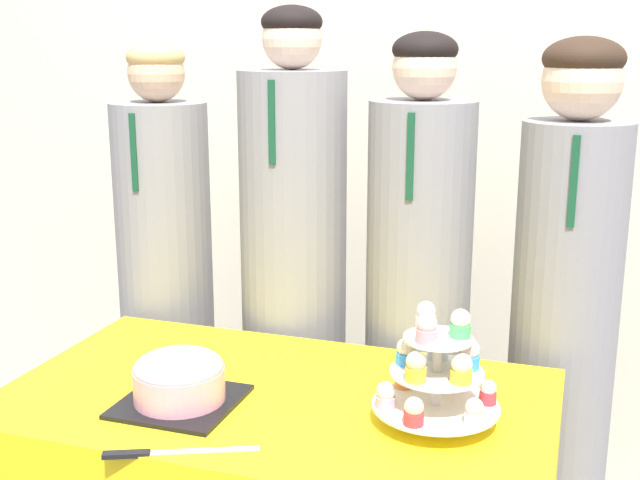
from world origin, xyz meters
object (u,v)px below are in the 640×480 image
(cupcake_stand, at_px, (436,370))
(student_1, at_px, (294,307))
(round_cake, at_px, (179,378))
(student_3, at_px, (562,342))
(cake_knife, at_px, (155,453))
(student_2, at_px, (417,330))
(student_0, at_px, (167,306))

(cupcake_stand, height_order, student_1, student_1)
(round_cake, distance_m, student_3, 1.03)
(cake_knife, height_order, cupcake_stand, cupcake_stand)
(student_2, distance_m, student_3, 0.39)
(student_0, bearing_deg, student_3, -0.00)
(round_cake, xyz_separation_m, student_0, (-0.40, 0.65, -0.08))
(student_0, height_order, student_3, student_3)
(student_1, relative_size, student_2, 1.05)
(cake_knife, height_order, student_0, student_0)
(round_cake, bearing_deg, student_0, 121.22)
(student_0, bearing_deg, cake_knife, -62.26)
(student_3, bearing_deg, student_2, 180.00)
(student_0, distance_m, student_2, 0.79)
(cupcake_stand, bearing_deg, student_2, 105.48)
(student_2, bearing_deg, cake_knife, -111.09)
(round_cake, relative_size, student_2, 0.16)
(cake_knife, bearing_deg, cupcake_stand, 8.61)
(cake_knife, height_order, student_3, student_3)
(cupcake_stand, relative_size, student_3, 0.17)
(cupcake_stand, xyz_separation_m, student_2, (-0.15, 0.56, -0.12))
(round_cake, xyz_separation_m, cake_knife, (0.06, -0.21, -0.06))
(cupcake_stand, relative_size, student_2, 0.17)
(student_3, bearing_deg, round_cake, -140.30)
(student_0, distance_m, student_3, 1.18)
(cupcake_stand, height_order, student_3, student_3)
(student_0, relative_size, student_2, 0.98)
(student_0, xyz_separation_m, student_3, (1.18, -0.00, 0.03))
(round_cake, xyz_separation_m, cupcake_stand, (0.55, 0.09, 0.06))
(round_cake, xyz_separation_m, student_3, (0.79, 0.65, -0.06))
(round_cake, bearing_deg, cake_knife, -74.34)
(cake_knife, relative_size, student_3, 0.19)
(cupcake_stand, bearing_deg, student_0, 149.39)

